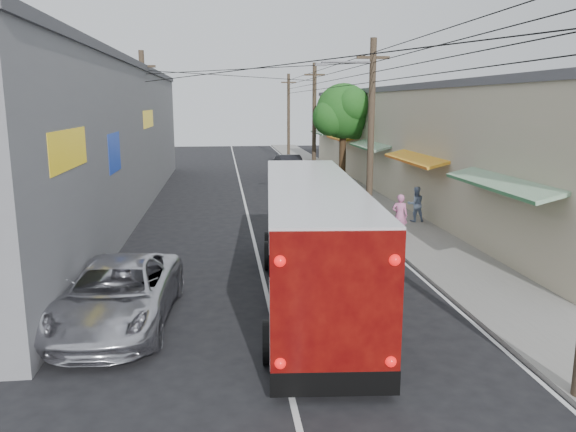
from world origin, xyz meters
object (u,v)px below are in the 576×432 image
object	(u,v)px
coach_bus	(311,238)
parked_suv	(333,197)
parked_car_mid	(298,174)
pedestrian_near	(400,215)
parked_car_far	(290,166)
pedestrian_far	(416,204)
jeepney	(118,294)

from	to	relation	value
coach_bus	parked_suv	world-z (taller)	coach_bus
coach_bus	parked_suv	distance (m)	12.86
parked_car_mid	pedestrian_near	size ratio (longest dim) A/B	2.49
parked_car_far	pedestrian_near	size ratio (longest dim) A/B	2.74
parked_car_far	pedestrian_far	xyz separation A→B (m)	(3.57, -17.30, 0.14)
parked_suv	pedestrian_near	size ratio (longest dim) A/B	2.92
coach_bus	pedestrian_far	bearing A→B (deg)	60.29
coach_bus	parked_suv	xyz separation A→B (m)	(3.10, 12.45, -0.98)
coach_bus	parked_car_mid	xyz separation A→B (m)	(2.59, 21.91, -0.98)
parked_car_mid	parked_suv	bearing A→B (deg)	-79.24
coach_bus	parked_suv	bearing A→B (deg)	80.68
jeepney	pedestrian_near	world-z (taller)	pedestrian_near
parked_suv	parked_car_mid	bearing A→B (deg)	95.85
pedestrian_near	parked_car_mid	bearing A→B (deg)	-64.98
pedestrian_near	parked_car_far	bearing A→B (deg)	-66.57
coach_bus	parked_car_mid	world-z (taller)	coach_bus
parked_suv	pedestrian_far	xyz separation A→B (m)	(3.06, -3.44, 0.19)
coach_bus	parked_car_mid	distance (m)	22.08
parked_car_mid	pedestrian_far	bearing A→B (deg)	-66.83
jeepney	parked_suv	distance (m)	16.03
parked_car_far	pedestrian_near	world-z (taller)	pedestrian_near
coach_bus	pedestrian_near	xyz separation A→B (m)	(4.57, 6.33, -0.73)
coach_bus	parked_car_mid	bearing A→B (deg)	87.91
coach_bus	parked_car_far	world-z (taller)	coach_bus
jeepney	coach_bus	bearing A→B (deg)	19.04
coach_bus	pedestrian_near	distance (m)	7.84
coach_bus	parked_suv	size ratio (longest dim) A/B	2.32
parked_car_mid	parked_car_far	xyz separation A→B (m)	(0.00, 4.41, 0.05)
coach_bus	pedestrian_near	bearing A→B (deg)	58.83
parked_car_far	pedestrian_near	xyz separation A→B (m)	(1.98, -19.98, 0.20)
parked_suv	parked_car_mid	size ratio (longest dim) A/B	1.18
coach_bus	parked_car_far	distance (m)	26.46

